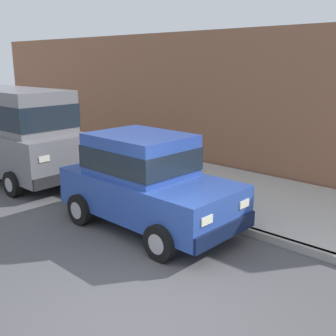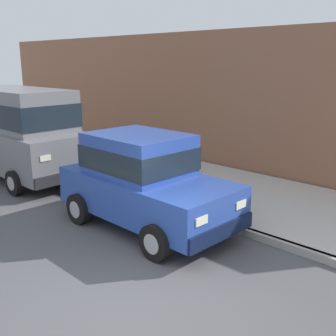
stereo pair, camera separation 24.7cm
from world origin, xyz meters
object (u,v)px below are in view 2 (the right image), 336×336
at_px(car_blue_hatchback, 144,180).
at_px(fire_hydrant, 91,160).
at_px(car_grey_van, 18,129).
at_px(dog_white, 190,162).

height_order(car_blue_hatchback, fire_hydrant, car_blue_hatchback).
bearing_deg(car_blue_hatchback, fire_hydrant, 69.12).
distance_m(car_blue_hatchback, car_grey_van, 5.28).
bearing_deg(fire_hydrant, car_blue_hatchback, -110.88).
bearing_deg(fire_hydrant, dog_white, -48.39).
bearing_deg(dog_white, car_grey_van, 133.74).
relative_size(car_grey_van, fire_hydrant, 6.80).
bearing_deg(dog_white, car_blue_hatchback, -153.00).
height_order(car_grey_van, dog_white, car_grey_van).
distance_m(car_grey_van, fire_hydrant, 2.22).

